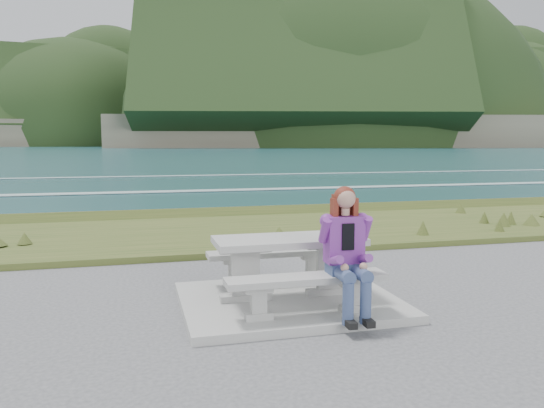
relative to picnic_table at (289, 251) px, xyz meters
name	(u,v)px	position (x,y,z in m)	size (l,w,h in m)	color
concrete_slab	(289,301)	(0.00, 0.00, -0.63)	(2.60, 2.10, 0.10)	#9F9F9A
picnic_table	(289,251)	(0.00, 0.00, 0.00)	(1.80, 0.75, 0.75)	#9F9F9A
bench_landward	(307,285)	(0.00, -0.70, -0.23)	(1.80, 0.35, 0.45)	#9F9F9A
bench_seaward	(274,257)	(0.00, 0.70, -0.23)	(1.80, 0.35, 0.45)	#9F9F9A
grass_verge	(223,236)	(0.00, 5.00, -0.68)	(160.00, 4.50, 0.22)	#2F491B
shore_drop	(205,217)	(0.00, 7.90, -0.68)	(160.00, 0.80, 2.20)	brown
ocean	(167,206)	(0.00, 25.09, -2.42)	(1600.00, 1600.00, 0.09)	#1D4B53
headland_range	(374,131)	(190.24, 398.21, 9.27)	(729.83, 363.95, 218.52)	brown
seated_woman	(349,270)	(0.43, -0.83, -0.06)	(0.42, 0.71, 1.42)	navy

